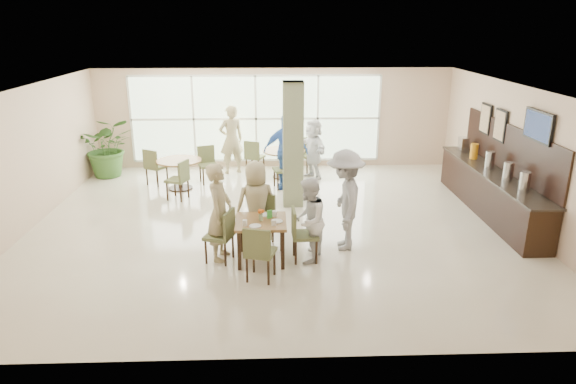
{
  "coord_description": "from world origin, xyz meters",
  "views": [
    {
      "loc": [
        -0.12,
        -9.95,
        4.03
      ],
      "look_at": [
        0.2,
        -1.2,
        1.1
      ],
      "focal_mm": 32.0,
      "sensor_mm": 36.0,
      "label": 1
    }
  ],
  "objects_px": {
    "teen_right": "(309,220)",
    "teen_far": "(256,203)",
    "teen_standing": "(345,200)",
    "adult_b": "(313,149)",
    "round_table_right": "(284,156)",
    "potted_plant": "(108,147)",
    "teen_left": "(220,212)",
    "buffet_counter": "(491,189)",
    "main_table": "(261,226)",
    "round_table_left": "(179,167)",
    "adult_standing": "(231,140)",
    "adult_a": "(286,151)"
  },
  "relations": [
    {
      "from": "main_table",
      "to": "adult_standing",
      "type": "height_order",
      "value": "adult_standing"
    },
    {
      "from": "teen_far",
      "to": "round_table_left",
      "type": "bearing_deg",
      "value": -77.16
    },
    {
      "from": "round_table_right",
      "to": "potted_plant",
      "type": "relative_size",
      "value": 0.7
    },
    {
      "from": "round_table_right",
      "to": "teen_left",
      "type": "bearing_deg",
      "value": -104.25
    },
    {
      "from": "adult_standing",
      "to": "main_table",
      "type": "bearing_deg",
      "value": 76.78
    },
    {
      "from": "round_table_left",
      "to": "teen_right",
      "type": "bearing_deg",
      "value": -55.17
    },
    {
      "from": "teen_right",
      "to": "round_table_left",
      "type": "bearing_deg",
      "value": -128.49
    },
    {
      "from": "round_table_left",
      "to": "teen_standing",
      "type": "relative_size",
      "value": 0.6
    },
    {
      "from": "round_table_right",
      "to": "teen_right",
      "type": "height_order",
      "value": "teen_right"
    },
    {
      "from": "main_table",
      "to": "adult_b",
      "type": "distance_m",
      "value": 5.13
    },
    {
      "from": "teen_left",
      "to": "adult_b",
      "type": "height_order",
      "value": "teen_left"
    },
    {
      "from": "buffet_counter",
      "to": "potted_plant",
      "type": "distance_m",
      "value": 9.7
    },
    {
      "from": "teen_far",
      "to": "adult_b",
      "type": "bearing_deg",
      "value": -125.81
    },
    {
      "from": "buffet_counter",
      "to": "teen_left",
      "type": "xyz_separation_m",
      "value": [
        -5.7,
        -2.08,
        0.32
      ]
    },
    {
      "from": "teen_right",
      "to": "buffet_counter",
      "type": "bearing_deg",
      "value": 134.92
    },
    {
      "from": "potted_plant",
      "to": "teen_standing",
      "type": "distance_m",
      "value": 7.51
    },
    {
      "from": "round_table_right",
      "to": "potted_plant",
      "type": "height_order",
      "value": "potted_plant"
    },
    {
      "from": "teen_standing",
      "to": "adult_b",
      "type": "xyz_separation_m",
      "value": [
        -0.21,
        4.49,
        -0.14
      ]
    },
    {
      "from": "round_table_right",
      "to": "teen_far",
      "type": "distance_m",
      "value": 4.4
    },
    {
      "from": "main_table",
      "to": "buffet_counter",
      "type": "xyz_separation_m",
      "value": [
        4.99,
        2.2,
        -0.09
      ]
    },
    {
      "from": "buffet_counter",
      "to": "teen_standing",
      "type": "relative_size",
      "value": 2.51
    },
    {
      "from": "round_table_left",
      "to": "teen_standing",
      "type": "bearing_deg",
      "value": -45.53
    },
    {
      "from": "main_table",
      "to": "teen_right",
      "type": "height_order",
      "value": "teen_right"
    },
    {
      "from": "teen_right",
      "to": "teen_far",
      "type": "bearing_deg",
      "value": -113.05
    },
    {
      "from": "potted_plant",
      "to": "teen_far",
      "type": "xyz_separation_m",
      "value": [
        4.09,
        -4.63,
        -0.01
      ]
    },
    {
      "from": "adult_standing",
      "to": "adult_b",
      "type": "bearing_deg",
      "value": 142.93
    },
    {
      "from": "buffet_counter",
      "to": "adult_standing",
      "type": "height_order",
      "value": "buffet_counter"
    },
    {
      "from": "potted_plant",
      "to": "teen_right",
      "type": "relative_size",
      "value": 1.07
    },
    {
      "from": "round_table_left",
      "to": "main_table",
      "type": "bearing_deg",
      "value": -63.24
    },
    {
      "from": "teen_far",
      "to": "adult_standing",
      "type": "xyz_separation_m",
      "value": [
        -0.79,
        4.82,
        0.14
      ]
    },
    {
      "from": "buffet_counter",
      "to": "adult_b",
      "type": "relative_size",
      "value": 2.95
    },
    {
      "from": "round_table_right",
      "to": "potted_plant",
      "type": "bearing_deg",
      "value": 176.6
    },
    {
      "from": "round_table_left",
      "to": "adult_b",
      "type": "relative_size",
      "value": 0.7
    },
    {
      "from": "adult_b",
      "to": "round_table_left",
      "type": "bearing_deg",
      "value": -101.28
    },
    {
      "from": "round_table_left",
      "to": "buffet_counter",
      "type": "xyz_separation_m",
      "value": [
        7.08,
        -1.96,
        -0.02
      ]
    },
    {
      "from": "teen_left",
      "to": "adult_a",
      "type": "xyz_separation_m",
      "value": [
        1.28,
        4.02,
        0.07
      ]
    },
    {
      "from": "potted_plant",
      "to": "adult_standing",
      "type": "bearing_deg",
      "value": 3.22
    },
    {
      "from": "buffet_counter",
      "to": "round_table_right",
      "type": "bearing_deg",
      "value": 147.07
    },
    {
      "from": "adult_standing",
      "to": "round_table_right",
      "type": "bearing_deg",
      "value": 139.6
    },
    {
      "from": "adult_b",
      "to": "adult_standing",
      "type": "xyz_separation_m",
      "value": [
        -2.2,
        0.58,
        0.14
      ]
    },
    {
      "from": "teen_right",
      "to": "potted_plant",
      "type": "bearing_deg",
      "value": -120.47
    },
    {
      "from": "round_table_left",
      "to": "adult_a",
      "type": "distance_m",
      "value": 2.69
    },
    {
      "from": "buffet_counter",
      "to": "potted_plant",
      "type": "relative_size",
      "value": 2.9
    },
    {
      "from": "round_table_left",
      "to": "adult_a",
      "type": "relative_size",
      "value": 0.59
    },
    {
      "from": "round_table_left",
      "to": "adult_b",
      "type": "bearing_deg",
      "value": 13.27
    },
    {
      "from": "adult_b",
      "to": "potted_plant",
      "type": "bearing_deg",
      "value": -118.66
    },
    {
      "from": "teen_left",
      "to": "adult_a",
      "type": "relative_size",
      "value": 0.92
    },
    {
      "from": "round_table_right",
      "to": "teen_right",
      "type": "bearing_deg",
      "value": -86.85
    },
    {
      "from": "buffet_counter",
      "to": "teen_right",
      "type": "bearing_deg",
      "value": -151.76
    },
    {
      "from": "teen_left",
      "to": "teen_right",
      "type": "distance_m",
      "value": 1.55
    }
  ]
}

